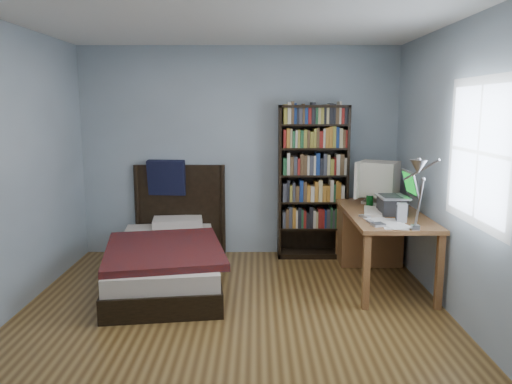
# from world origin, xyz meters

# --- Properties ---
(room) EXTENTS (4.20, 4.24, 2.50)m
(room) POSITION_xyz_m (0.03, -0.00, 1.25)
(room) COLOR #523618
(room) RESTS_ON ground
(desk) EXTENTS (0.75, 1.61, 0.73)m
(desk) POSITION_xyz_m (1.51, 1.52, 0.42)
(desk) COLOR brown
(desk) RESTS_ON floor
(crt_monitor) EXTENTS (0.57, 0.52, 0.48)m
(crt_monitor) POSITION_xyz_m (1.54, 1.54, 1.00)
(crt_monitor) COLOR beige
(crt_monitor) RESTS_ON desk
(laptop) EXTENTS (0.36, 0.37, 0.44)m
(laptop) POSITION_xyz_m (1.58, 0.98, 0.85)
(laptop) COLOR #2D2D30
(laptop) RESTS_ON desk
(desk_lamp) EXTENTS (0.26, 0.57, 0.67)m
(desk_lamp) POSITION_xyz_m (1.46, -0.08, 1.27)
(desk_lamp) COLOR #99999E
(desk_lamp) RESTS_ON desk
(keyboard) EXTENTS (0.26, 0.46, 0.04)m
(keyboard) POSITION_xyz_m (1.38, 1.02, 0.75)
(keyboard) COLOR beige
(keyboard) RESTS_ON desk
(speaker) EXTENTS (0.10, 0.10, 0.18)m
(speaker) POSITION_xyz_m (1.56, 0.62, 0.82)
(speaker) COLOR #98989B
(speaker) RESTS_ON desk
(soda_can) EXTENTS (0.07, 0.07, 0.13)m
(soda_can) POSITION_xyz_m (1.41, 1.31, 0.80)
(soda_can) COLOR #073410
(soda_can) RESTS_ON desk
(mouse) EXTENTS (0.07, 0.12, 0.04)m
(mouse) POSITION_xyz_m (1.48, 1.36, 0.75)
(mouse) COLOR silver
(mouse) RESTS_ON desk
(phone_silver) EXTENTS (0.11, 0.12, 0.02)m
(phone_silver) POSITION_xyz_m (1.26, 0.81, 0.74)
(phone_silver) COLOR #BABABF
(phone_silver) RESTS_ON desk
(phone_grey) EXTENTS (0.06, 0.09, 0.02)m
(phone_grey) POSITION_xyz_m (1.26, 0.61, 0.74)
(phone_grey) COLOR #98989B
(phone_grey) RESTS_ON desk
(external_drive) EXTENTS (0.13, 0.13, 0.02)m
(external_drive) POSITION_xyz_m (1.30, 0.47, 0.74)
(external_drive) COLOR #98989B
(external_drive) RESTS_ON desk
(bookshelf) EXTENTS (0.81, 0.30, 1.81)m
(bookshelf) POSITION_xyz_m (0.87, 1.94, 0.91)
(bookshelf) COLOR black
(bookshelf) RESTS_ON floor
(bed) EXTENTS (1.36, 2.20, 1.16)m
(bed) POSITION_xyz_m (-0.73, 1.13, 0.25)
(bed) COLOR black
(bed) RESTS_ON floor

